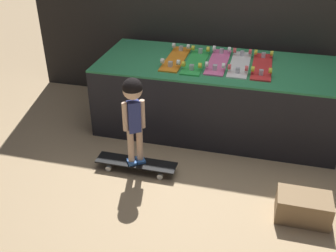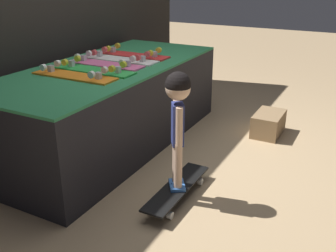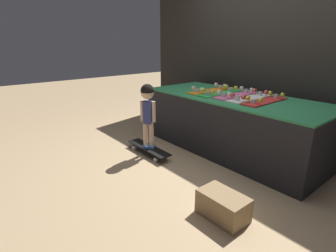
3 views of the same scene
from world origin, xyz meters
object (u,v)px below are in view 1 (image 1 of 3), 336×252
Objects in this scene: skateboard_orange_on_rack at (176,58)px; skateboard_white_on_rack at (240,63)px; skateboard_green_on_rack at (196,61)px; storage_box at (303,207)px; skateboard_red_on_rack at (262,65)px; skateboard_on_floor at (136,163)px; skateboard_pink_on_rack at (218,61)px; child at (133,106)px.

skateboard_orange_on_rack and skateboard_white_on_rack have the same top height.
skateboard_green_on_rack is 1.77m from storage_box.
skateboard_on_floor is at bearing -135.73° from skateboard_red_on_rack.
skateboard_on_floor is at bearing 169.38° from storage_box.
skateboard_white_on_rack is 1.43m from skateboard_on_floor.
skateboard_orange_on_rack and skateboard_pink_on_rack have the same top height.
skateboard_green_on_rack is (0.22, -0.03, 0.00)m from skateboard_orange_on_rack.
skateboard_green_on_rack is 0.96× the size of skateboard_on_floor.
skateboard_orange_on_rack is 0.96× the size of skateboard_on_floor.
skateboard_white_on_rack is at bearing 4.54° from skateboard_green_on_rack.
skateboard_red_on_rack is 0.96× the size of skateboard_on_floor.
child is at bearing -135.73° from skateboard_red_on_rack.
skateboard_orange_on_rack is 0.44m from skateboard_pink_on_rack.
skateboard_white_on_rack is (0.44, 0.03, 0.00)m from skateboard_green_on_rack.
skateboard_orange_on_rack reaches higher than skateboard_on_floor.
skateboard_white_on_rack reaches higher than storage_box.
skateboard_on_floor is at bearing -98.01° from skateboard_orange_on_rack.
skateboard_pink_on_rack is 0.44m from skateboard_red_on_rack.
skateboard_red_on_rack is 1.48m from storage_box.
skateboard_white_on_rack is at bearing -3.98° from skateboard_pink_on_rack.
skateboard_pink_on_rack is at bearing 124.83° from storage_box.
storage_box is (0.88, -1.27, -0.65)m from skateboard_pink_on_rack.
skateboard_white_on_rack is at bearing 117.95° from storage_box.
skateboard_orange_on_rack is 0.86× the size of child.
skateboard_green_on_rack is at bearing 69.46° from skateboard_on_floor.
skateboard_orange_on_rack and skateboard_green_on_rack have the same top height.
skateboard_pink_on_rack is 1.15m from child.
skateboard_orange_on_rack is 0.65m from skateboard_white_on_rack.
skateboard_orange_on_rack is at bearing 81.99° from skateboard_on_floor.
skateboard_green_on_rack is 1.00× the size of skateboard_white_on_rack.
skateboard_on_floor is 1.82× the size of storage_box.
skateboard_red_on_rack is at bearing 44.27° from skateboard_on_floor.
skateboard_pink_on_rack is (0.44, 0.02, 0.00)m from skateboard_orange_on_rack.
skateboard_white_on_rack is (0.65, 0.01, 0.00)m from skateboard_orange_on_rack.
child is at bearing -119.88° from skateboard_pink_on_rack.
skateboard_green_on_rack is at bearing -176.85° from skateboard_red_on_rack.
skateboard_red_on_rack is (0.22, 0.00, 0.00)m from skateboard_white_on_rack.
skateboard_orange_on_rack is 1.00× the size of skateboard_white_on_rack.
skateboard_orange_on_rack is at bearing 173.01° from skateboard_green_on_rack.
storage_box is (1.46, -0.27, 0.03)m from skateboard_on_floor.
skateboard_orange_on_rack is 1.00× the size of skateboard_green_on_rack.
skateboard_orange_on_rack is at bearing -176.97° from skateboard_pink_on_rack.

